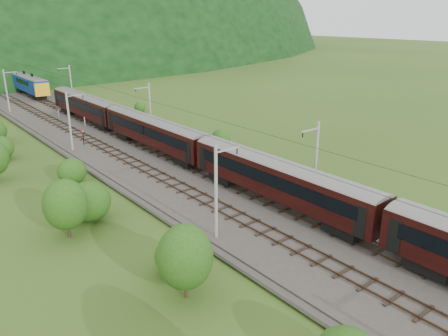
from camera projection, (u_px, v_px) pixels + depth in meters
ground at (269, 219)px, 40.32m from camera, size 600.00×600.00×0.00m
railbed at (204, 187)px, 47.60m from camera, size 14.00×220.00×0.30m
track_left at (186, 190)px, 46.10m from camera, size 2.40×220.00×0.27m
track_right at (222, 180)px, 48.95m from camera, size 2.40×220.00×0.27m
catenary_left at (70, 120)px, 58.63m from camera, size 2.54×192.28×8.00m
catenary_right at (150, 108)px, 65.91m from camera, size 2.54×192.28×8.00m
overhead_wires at (203, 125)px, 45.29m from camera, size 4.83×198.00×0.03m
train at (282, 175)px, 41.20m from camera, size 3.06×168.85×5.33m
hazard_post_near at (58, 112)px, 80.20m from camera, size 0.14×0.14×1.28m
hazard_post_far at (85, 121)px, 72.95m from camera, size 0.16×0.16×1.48m
signal at (83, 137)px, 62.06m from camera, size 0.23×0.23×2.06m
vegetation_left at (45, 176)px, 44.15m from camera, size 12.04×144.28×6.64m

